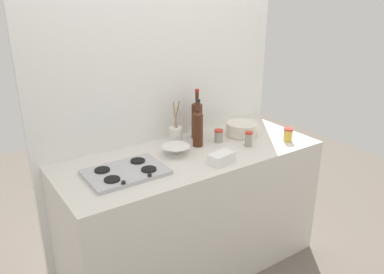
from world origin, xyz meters
The scene contains 13 objects.
ground_plane centered at (0.00, 0.00, 0.00)m, with size 6.00×6.00×0.00m, color #6B6056.
counter_block centered at (0.00, 0.00, 0.45)m, with size 1.80×0.70×0.90m, color silver.
backsplash_panel centered at (0.00, 0.38, 1.21)m, with size 1.90×0.06×2.41m, color white.
stovetop_hob centered at (-0.50, -0.03, 0.91)m, with size 0.47×0.32×0.04m.
plate_stack centered at (0.50, 0.08, 0.95)m, with size 0.24×0.24×0.10m.
wine_bottle_leftmost centered at (0.20, 0.23, 1.05)m, with size 0.08×0.08×0.37m.
wine_bottle_mid_left centered at (0.11, 0.09, 1.04)m, with size 0.07×0.07×0.34m.
mixing_bowl centered at (-0.10, 0.05, 0.94)m, with size 0.19×0.19×0.06m.
butter_dish centered at (0.07, -0.22, 0.93)m, with size 0.17×0.10×0.07m, color white.
utensil_crock centered at (0.00, 0.20, 0.97)m, with size 0.09×0.09×0.31m.
condiment_jar_front centered at (0.40, -0.11, 0.95)m, with size 0.05×0.05×0.11m.
condiment_jar_rear centered at (0.28, 0.07, 0.95)m, with size 0.06×0.06×0.09m.
condiment_jar_spare centered at (0.70, -0.19, 0.95)m, with size 0.07×0.07×0.10m.
Camera 1 is at (-1.35, -2.00, 1.95)m, focal length 36.91 mm.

